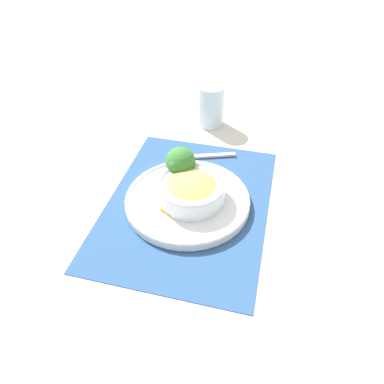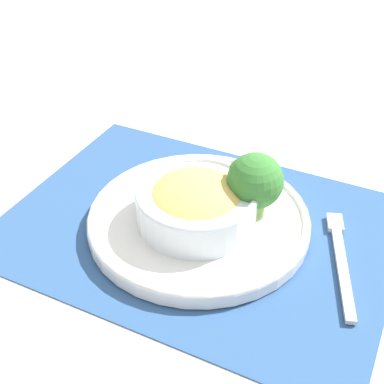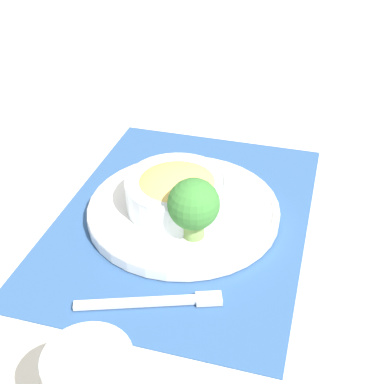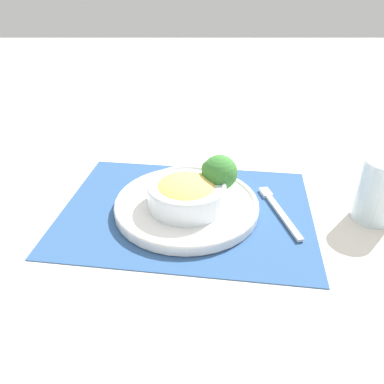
% 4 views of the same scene
% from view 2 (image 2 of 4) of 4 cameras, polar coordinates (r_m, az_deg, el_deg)
% --- Properties ---
extents(ground_plane, '(4.00, 4.00, 0.00)m').
position_cam_2_polar(ground_plane, '(0.71, 0.70, -3.82)').
color(ground_plane, beige).
extents(placemat, '(0.54, 0.43, 0.00)m').
position_cam_2_polar(placemat, '(0.70, 0.70, -3.70)').
color(placemat, '#2D5184').
rests_on(placemat, ground_plane).
extents(plate, '(0.29, 0.29, 0.02)m').
position_cam_2_polar(plate, '(0.70, 0.71, -2.86)').
color(plate, white).
rests_on(plate, placemat).
extents(bowl, '(0.15, 0.15, 0.06)m').
position_cam_2_polar(bowl, '(0.67, 0.60, -1.11)').
color(bowl, silver).
rests_on(bowl, plate).
extents(broccoli_floret, '(0.07, 0.07, 0.09)m').
position_cam_2_polar(broccoli_floret, '(0.67, 6.71, 1.10)').
color(broccoli_floret, '#759E51').
rests_on(broccoli_floret, plate).
extents(carrot_slice_near, '(0.05, 0.05, 0.01)m').
position_cam_2_polar(carrot_slice_near, '(0.72, -0.88, -0.16)').
color(carrot_slice_near, orange).
rests_on(carrot_slice_near, plate).
extents(carrot_slice_middle, '(0.05, 0.05, 0.01)m').
position_cam_2_polar(carrot_slice_middle, '(0.72, -2.08, -0.65)').
color(carrot_slice_middle, orange).
rests_on(carrot_slice_middle, plate).
extents(carrot_slice_far, '(0.05, 0.05, 0.01)m').
position_cam_2_polar(carrot_slice_far, '(0.71, -2.92, -1.39)').
color(carrot_slice_far, orange).
rests_on(carrot_slice_far, plate).
extents(fork, '(0.05, 0.18, 0.01)m').
position_cam_2_polar(fork, '(0.68, 15.48, -6.21)').
color(fork, silver).
rests_on(fork, placemat).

